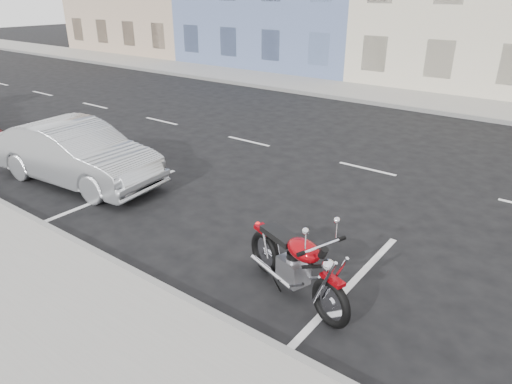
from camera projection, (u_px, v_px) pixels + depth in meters
ground at (444, 187)px, 11.01m from camera, size 120.00×120.00×0.00m
sidewalk_far at (388, 96)px, 20.08m from camera, size 80.00×3.40×0.15m
curb_near at (63, 237)px, 8.62m from camera, size 80.00×0.12×0.16m
curb_far at (371, 103)px, 18.84m from camera, size 80.00×0.12×0.16m
motorcycle at (333, 294)px, 6.24m from camera, size 2.26×1.06×1.18m
sedan_silver at (77, 153)px, 10.99m from camera, size 4.64×2.01×1.48m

